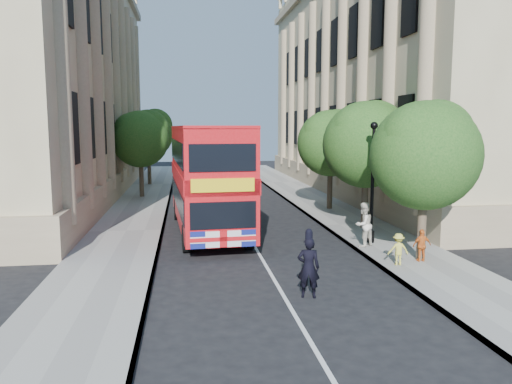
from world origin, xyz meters
name	(u,v)px	position (x,y,z in m)	size (l,w,h in m)	color
ground	(284,297)	(0.00, 0.00, 0.00)	(120.00, 120.00, 0.00)	black
pavement_right	(356,225)	(5.75, 10.00, 0.06)	(3.50, 80.00, 0.12)	gray
pavement_left	(126,232)	(-5.75, 10.00, 0.06)	(3.50, 80.00, 0.12)	gray
building_right	(397,77)	(13.80, 24.00, 9.00)	(12.00, 38.00, 18.00)	tan
building_left	(29,71)	(-13.80, 24.00, 9.00)	(12.00, 38.00, 18.00)	tan
tree_right_near	(426,149)	(5.84, 3.03, 4.25)	(4.00, 4.00, 6.08)	#473828
tree_right_mid	(367,140)	(5.84, 9.03, 4.45)	(4.20, 4.20, 6.37)	#473828
tree_right_far	(331,140)	(5.84, 15.03, 4.31)	(4.00, 4.00, 6.15)	#473828
tree_left_far	(141,136)	(-5.96, 22.03, 4.44)	(4.00, 4.00, 6.30)	#473828
tree_left_back	(149,131)	(-5.96, 30.03, 4.71)	(4.20, 4.20, 6.65)	#473828
lamp_post	(372,187)	(5.00, 6.00, 2.51)	(0.32, 0.32, 5.16)	black
double_decker_bus	(207,175)	(-1.84, 9.70, 2.77)	(3.56, 11.02, 5.02)	red
box_van	(204,203)	(-1.99, 10.64, 1.26)	(1.93, 4.55, 2.58)	black
police_constable	(308,268)	(0.70, -0.13, 0.91)	(0.67, 0.44, 1.83)	black
woman_pedestrian	(363,224)	(4.41, 5.35, 1.04)	(0.90, 0.70, 1.85)	silver
child_a	(422,245)	(5.73, 2.79, 0.72)	(0.71, 0.29, 1.20)	orange
child_b	(398,249)	(4.67, 2.46, 0.70)	(0.75, 0.43, 1.15)	gold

